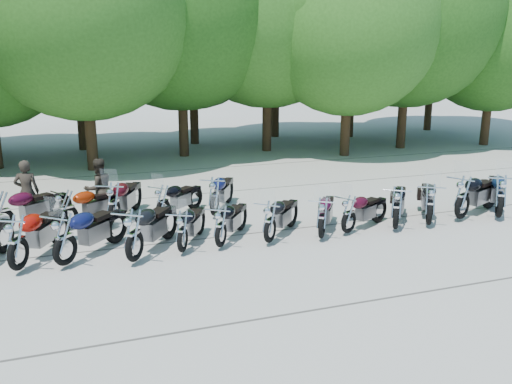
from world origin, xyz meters
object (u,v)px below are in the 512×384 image
object	(u,v)px
motorcycle_12	(500,195)
motorcycle_14	(67,208)
motorcycle_15	(114,203)
motorcycle_1	(17,241)
motorcycle_11	(463,196)
motorcycle_17	(214,195)
motorcycle_16	(163,202)
motorcycle_2	(64,238)
motorcycle_6	(270,221)
motorcycle_8	(349,213)
motorcycle_13	(1,211)
motorcycle_10	(430,203)
rider_0	(27,192)
motorcycle_5	(221,225)
motorcycle_4	(182,230)
motorcycle_9	(397,206)
rider_1	(99,189)
motorcycle_3	(134,234)
motorcycle_7	(322,217)

from	to	relation	value
motorcycle_12	motorcycle_14	xyz separation A→B (m)	(-11.40, 2.94, -0.11)
motorcycle_15	motorcycle_1	bearing A→B (deg)	73.62
motorcycle_11	motorcycle_17	bearing A→B (deg)	42.89
motorcycle_11	motorcycle_16	size ratio (longest dim) A/B	1.21
motorcycle_14	motorcycle_2	bearing A→B (deg)	148.85
motorcycle_6	motorcycle_8	bearing A→B (deg)	-137.05
motorcycle_1	motorcycle_14	xyz separation A→B (m)	(1.00, 2.67, -0.09)
motorcycle_13	motorcycle_12	bearing A→B (deg)	-139.22
motorcycle_15	motorcycle_17	size ratio (longest dim) A/B	1.06
motorcycle_2	motorcycle_10	world-z (taller)	motorcycle_2
motorcycle_11	rider_0	bearing A→B (deg)	46.50
motorcycle_5	motorcycle_11	world-z (taller)	motorcycle_11
motorcycle_4	motorcycle_9	bearing A→B (deg)	-152.80
motorcycle_12	motorcycle_14	distance (m)	11.78
motorcycle_13	rider_1	distance (m)	2.57
motorcycle_12	rider_0	size ratio (longest dim) A/B	1.45
motorcycle_8	motorcycle_16	distance (m)	5.04
motorcycle_3	rider_1	world-z (taller)	rider_1
motorcycle_5	motorcycle_14	xyz separation A→B (m)	(-3.43, 2.67, 0.02)
motorcycle_11	motorcycle_17	world-z (taller)	motorcycle_11
motorcycle_16	rider_0	xyz separation A→B (m)	(-3.48, 1.18, 0.29)
motorcycle_8	motorcycle_10	world-z (taller)	motorcycle_10
motorcycle_8	motorcycle_12	size ratio (longest dim) A/B	0.81
motorcycle_7	motorcycle_11	bearing A→B (deg)	-144.54
motorcycle_7	rider_1	distance (m)	6.30
motorcycle_8	motorcycle_7	bearing A→B (deg)	71.93
motorcycle_2	rider_1	bearing A→B (deg)	-63.05
motorcycle_4	motorcycle_11	bearing A→B (deg)	-151.33
motorcycle_14	rider_1	bearing A→B (deg)	-76.50
motorcycle_7	motorcycle_14	bearing A→B (deg)	7.27
motorcycle_5	motorcycle_17	world-z (taller)	motorcycle_17
motorcycle_11	motorcycle_3	bearing A→B (deg)	66.59
motorcycle_17	motorcycle_14	bearing A→B (deg)	27.82
motorcycle_7	motorcycle_16	xyz separation A→B (m)	(-3.48, 2.76, -0.01)
motorcycle_1	rider_0	xyz separation A→B (m)	(0.00, 3.73, 0.17)
motorcycle_1	motorcycle_17	distance (m)	5.57
motorcycle_3	motorcycle_2	bearing A→B (deg)	24.27
motorcycle_1	motorcycle_8	size ratio (longest dim) A/B	1.21
motorcycle_6	motorcycle_16	world-z (taller)	motorcycle_6
motorcycle_8	motorcycle_9	xyz separation A→B (m)	(1.33, -0.11, 0.08)
motorcycle_10	motorcycle_11	xyz separation A→B (m)	(1.18, 0.15, 0.05)
motorcycle_13	motorcycle_11	bearing A→B (deg)	-139.22
motorcycle_1	rider_0	distance (m)	3.73
motorcycle_3	rider_1	size ratio (longest dim) A/B	1.43
motorcycle_5	motorcycle_7	distance (m)	2.55
motorcycle_16	rider_1	size ratio (longest dim) A/B	1.22
motorcycle_5	motorcycle_6	world-z (taller)	motorcycle_6
motorcycle_3	motorcycle_6	distance (m)	3.26
motorcycle_2	motorcycle_13	world-z (taller)	motorcycle_2
motorcycle_7	motorcycle_12	bearing A→B (deg)	-147.59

